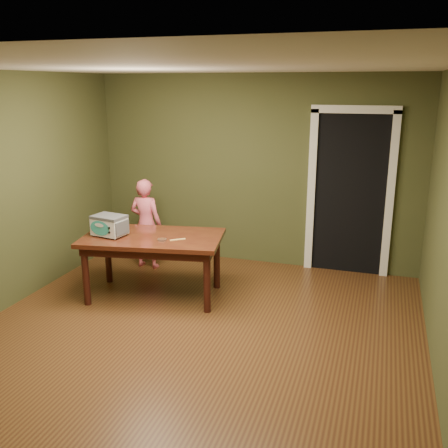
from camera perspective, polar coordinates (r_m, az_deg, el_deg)
name	(u,v)px	position (r m, az deg, el deg)	size (l,w,h in m)	color
floor	(188,342)	(5.06, -4.13, -13.35)	(5.00, 5.00, 0.00)	#593819
room_shell	(184,171)	(4.48, -4.56, 6.09)	(4.52, 5.02, 2.61)	#414524
doorway	(351,191)	(7.02, 14.36, 3.73)	(1.10, 0.66, 2.25)	black
dining_table	(153,244)	(5.89, -8.12, -2.28)	(1.73, 1.16, 0.75)	#3A150D
toy_oven	(109,225)	(5.93, -12.99, -0.08)	(0.43, 0.32, 0.24)	#4C4F54
baking_pan	(162,240)	(5.67, -7.10, -1.77)	(0.10, 0.10, 0.02)	silver
spatula	(178,240)	(5.68, -5.32, -1.78)	(0.18, 0.03, 0.01)	#FDCD6E
child	(146,224)	(6.88, -8.90, 0.04)	(0.45, 0.30, 1.24)	#EF6278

